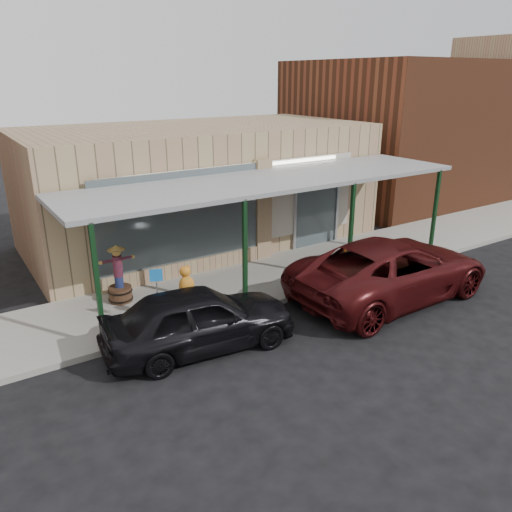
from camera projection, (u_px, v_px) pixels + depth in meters
ground at (353, 327)px, 12.30m from camera, size 120.00×120.00×0.00m
sidewalk at (270, 277)px, 15.11m from camera, size 40.00×3.20×0.15m
storefront at (199, 186)px, 18.02m from camera, size 12.00×6.25×4.20m
awning at (272, 182)px, 14.08m from camera, size 12.00×3.00×3.04m
block_buildings_near at (232, 132)px, 19.29m from camera, size 61.00×8.00×8.00m
barrel_scarecrow at (119, 282)px, 13.17m from camera, size 0.96×0.69×1.59m
barrel_pumpkin at (348, 257)px, 15.92m from camera, size 0.62×0.62×0.67m
handicap_sign at (157, 290)px, 11.72m from camera, size 0.29×0.12×1.46m
parked_sedan at (199, 318)px, 11.10m from camera, size 4.49×2.22×1.68m
car_maroon at (391, 269)px, 13.65m from camera, size 6.06×2.88×1.67m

